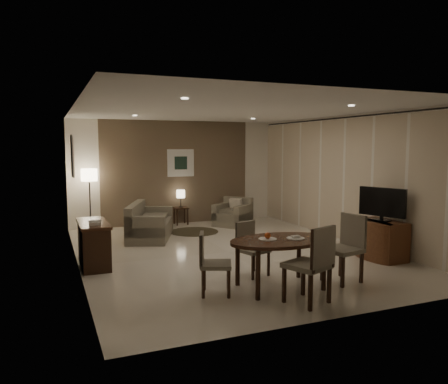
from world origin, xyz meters
name	(u,v)px	position (x,y,z in m)	size (l,w,h in m)	color
room_shell	(220,181)	(0.00, 0.40, 1.35)	(5.50, 7.00, 2.70)	beige
taupe_accent	(177,172)	(0.00, 3.48, 1.35)	(3.96, 0.03, 2.70)	brown
curtain_wall	(344,180)	(2.68, 0.00, 1.32)	(0.08, 6.70, 2.58)	beige
curtain_rod	(345,117)	(2.68, 0.00, 2.64)	(0.03, 0.03, 6.80)	black
art_back_frame	(181,163)	(0.10, 3.46, 1.60)	(0.72, 0.03, 0.72)	silver
art_back_canvas	(181,163)	(0.10, 3.44, 1.60)	(0.34, 0.01, 0.34)	#1A2E22
art_left_frame	(72,156)	(-2.72, 1.20, 1.85)	(0.03, 0.60, 0.80)	silver
art_left_canvas	(73,156)	(-2.71, 1.20, 1.85)	(0.01, 0.46, 0.64)	gray
downlight_nl	(185,99)	(-1.40, -1.80, 2.69)	(0.10, 0.10, 0.01)	white
downlight_nr	(351,106)	(1.40, -1.80, 2.69)	(0.10, 0.10, 0.01)	white
downlight_fl	(135,116)	(-1.40, 1.80, 2.69)	(0.10, 0.10, 0.01)	white
downlight_fr	(253,119)	(1.40, 1.80, 2.69)	(0.10, 0.10, 0.01)	white
console_desk	(94,244)	(-2.49, 0.00, 0.38)	(0.48, 1.20, 0.75)	#432615
telephone	(95,222)	(-2.49, -0.30, 0.80)	(0.20, 0.14, 0.09)	white
tv_cabinet	(382,240)	(2.40, -1.50, 0.35)	(0.48, 0.90, 0.70)	brown
flat_tv	(382,203)	(2.38, -1.50, 1.02)	(0.06, 0.88, 0.60)	black
dining_table	(280,264)	(-0.13, -2.25, 0.36)	(1.52, 0.95, 0.71)	#432615
chair_near	(307,264)	(-0.11, -2.91, 0.52)	(0.50, 0.50, 1.03)	#776D5B
chair_far	(253,249)	(-0.22, -1.56, 0.42)	(0.41, 0.41, 0.84)	#776D5B
chair_left	(216,264)	(-1.08, -2.15, 0.43)	(0.42, 0.42, 0.86)	#776D5B
chair_right	(342,249)	(0.87, -2.35, 0.51)	(0.49, 0.49, 1.01)	#776D5B
plate_a	(268,239)	(-0.31, -2.20, 0.72)	(0.26, 0.26, 0.02)	white
plate_b	(295,238)	(0.09, -2.30, 0.72)	(0.26, 0.26, 0.02)	white
fruit_apple	(268,235)	(-0.31, -2.20, 0.77)	(0.09, 0.09, 0.09)	#C14616
napkin	(296,237)	(0.09, -2.30, 0.74)	(0.12, 0.08, 0.03)	white
round_rug	(194,232)	(0.03, 2.17, 0.01)	(1.16, 1.16, 0.01)	#3B3421
sofa	(150,221)	(-1.09, 1.85, 0.39)	(0.83, 1.66, 0.78)	#776D5B
armchair	(232,212)	(1.19, 2.52, 0.36)	(0.81, 0.76, 0.72)	#776D5B
side_table	(181,216)	(0.03, 3.25, 0.23)	(0.35, 0.35, 0.45)	#311E10
table_lamp	(181,198)	(0.03, 3.25, 0.70)	(0.22, 0.22, 0.50)	#FFEAC1
floor_lamp	(90,200)	(-2.25, 3.19, 0.75)	(0.38, 0.38, 1.50)	#FFE5B7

